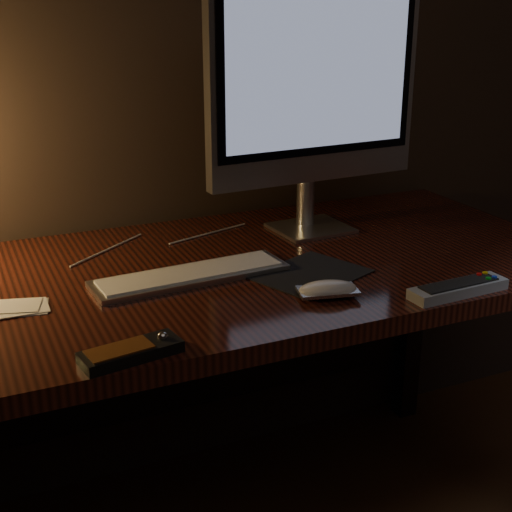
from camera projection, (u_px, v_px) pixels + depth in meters
name	position (u px, v px, depth m)	size (l,w,h in m)	color
desk	(219.00, 307.00, 1.67)	(1.60, 0.75, 0.75)	#3F160E
monitor	(316.00, 90.00, 1.68)	(0.56, 0.17, 0.59)	silver
keyboard	(191.00, 275.00, 1.49)	(0.42, 0.12, 0.02)	silver
mousepad	(310.00, 274.00, 1.51)	(0.22, 0.18, 0.00)	black
mouse	(328.00, 291.00, 1.39)	(0.12, 0.06, 0.02)	white
media_remote	(131.00, 352.00, 1.16)	(0.17, 0.09, 0.03)	black
tv_remote	(458.00, 288.00, 1.41)	(0.22, 0.06, 0.03)	gray
papers	(16.00, 308.00, 1.34)	(0.12, 0.08, 0.01)	white
cable	(161.00, 243.00, 1.70)	(0.00, 0.00, 0.50)	white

